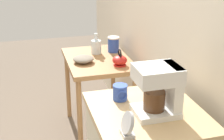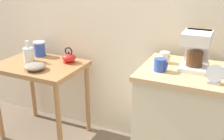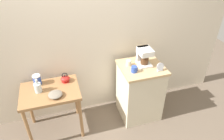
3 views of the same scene
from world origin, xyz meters
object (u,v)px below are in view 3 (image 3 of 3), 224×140
teakettle (65,79)px  bowl_stoneware (55,94)px  canister_enamel (37,80)px  coffee_maker (144,56)px  glass_carafe_vase (38,87)px  table_clock (160,67)px  mug_small_cream (129,63)px  mug_blue (134,69)px

teakettle → bowl_stoneware: bearing=-118.9°
canister_enamel → coffee_maker: coffee_maker is taller
teakettle → glass_carafe_vase: size_ratio=0.78×
glass_carafe_vase → coffee_maker: (1.48, -0.00, 0.23)m
bowl_stoneware → teakettle: (0.16, 0.28, 0.02)m
canister_enamel → coffee_maker: size_ratio=0.56×
teakettle → canister_enamel: 0.38m
table_clock → canister_enamel: bearing=166.4°
teakettle → mug_small_cream: bearing=-6.0°
canister_enamel → mug_blue: mug_blue is taller
glass_carafe_vase → mug_blue: (1.28, -0.15, 0.14)m
mug_small_cream → mug_blue: mug_blue is taller
mug_small_cream → table_clock: table_clock is taller
mug_small_cream → mug_blue: 0.18m
glass_carafe_vase → table_clock: 1.65m
teakettle → canister_enamel: teakettle is taller
bowl_stoneware → table_clock: (1.42, -0.06, 0.18)m
table_clock → mug_blue: bearing=168.3°
teakettle → coffee_maker: size_ratio=0.59×
table_clock → teakettle: bearing=164.7°
teakettle → glass_carafe_vase: (-0.36, -0.12, 0.02)m
teakettle → table_clock: bearing=-15.3°
canister_enamel → table_clock: table_clock is taller
canister_enamel → mug_blue: (1.29, -0.32, 0.13)m
teakettle → mug_blue: bearing=-16.7°
mug_small_cream → table_clock: (0.37, -0.25, 0.01)m
teakettle → glass_carafe_vase: 0.38m
teakettle → mug_blue: size_ratio=1.73×
glass_carafe_vase → mug_blue: 1.30m
coffee_maker → table_clock: bearing=-56.0°
coffee_maker → mug_small_cream: coffee_maker is taller
teakettle → mug_blue: 0.97m
canister_enamel → coffee_maker: 1.52m
canister_enamel → mug_small_cream: bearing=-6.4°
bowl_stoneware → coffee_maker: 1.31m
glass_carafe_vase → mug_small_cream: bearing=1.2°
bowl_stoneware → mug_blue: bearing=0.5°
table_clock → coffee_maker: bearing=124.0°
teakettle → coffee_maker: (1.12, -0.13, 0.26)m
teakettle → mug_blue: (0.92, -0.27, 0.16)m
teakettle → mug_small_cream: 0.92m
mug_small_cream → table_clock: bearing=-34.7°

